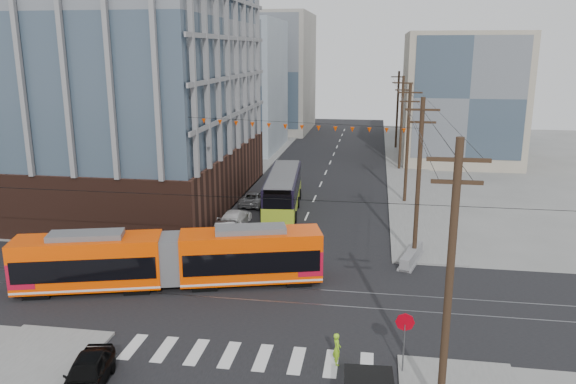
% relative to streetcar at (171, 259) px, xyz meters
% --- Properties ---
extents(ground, '(160.00, 160.00, 0.00)m').
position_rel_streetcar_xyz_m(ground, '(6.23, -4.12, -1.74)').
color(ground, slate).
extents(office_building, '(30.00, 25.00, 28.60)m').
position_rel_streetcar_xyz_m(office_building, '(-15.77, 18.88, 12.56)').
color(office_building, '#381E16').
rests_on(office_building, ground).
extents(bg_bldg_nw_near, '(18.00, 16.00, 18.00)m').
position_rel_streetcar_xyz_m(bg_bldg_nw_near, '(-10.77, 47.88, 7.26)').
color(bg_bldg_nw_near, '#8C99A5').
rests_on(bg_bldg_nw_near, ground).
extents(bg_bldg_ne_near, '(14.00, 14.00, 16.00)m').
position_rel_streetcar_xyz_m(bg_bldg_ne_near, '(22.23, 43.88, 6.26)').
color(bg_bldg_ne_near, gray).
rests_on(bg_bldg_ne_near, ground).
extents(bg_bldg_nw_far, '(16.00, 18.00, 20.00)m').
position_rel_streetcar_xyz_m(bg_bldg_nw_far, '(-7.77, 67.88, 8.26)').
color(bg_bldg_nw_far, gray).
rests_on(bg_bldg_nw_far, ground).
extents(bg_bldg_ne_far, '(16.00, 16.00, 14.00)m').
position_rel_streetcar_xyz_m(bg_bldg_ne_far, '(24.23, 63.88, 5.26)').
color(bg_bldg_ne_far, '#8C99A5').
rests_on(bg_bldg_ne_far, ground).
extents(utility_pole_near, '(0.30, 0.30, 11.00)m').
position_rel_streetcar_xyz_m(utility_pole_near, '(14.73, -10.12, 3.76)').
color(utility_pole_near, black).
rests_on(utility_pole_near, ground).
extents(utility_pole_far, '(0.30, 0.30, 11.00)m').
position_rel_streetcar_xyz_m(utility_pole_far, '(14.73, 51.88, 3.76)').
color(utility_pole_far, black).
rests_on(utility_pole_far, ground).
extents(streetcar, '(18.07, 7.31, 3.48)m').
position_rel_streetcar_xyz_m(streetcar, '(0.00, 0.00, 0.00)').
color(streetcar, '#FB4400').
rests_on(streetcar, ground).
extents(city_bus, '(3.69, 12.33, 3.44)m').
position_rel_streetcar_xyz_m(city_bus, '(3.85, 17.80, -0.02)').
color(city_bus, black).
rests_on(city_bus, ground).
extents(black_sedan, '(2.40, 4.33, 1.39)m').
position_rel_streetcar_xyz_m(black_sedan, '(0.21, -10.64, -1.04)').
color(black_sedan, black).
rests_on(black_sedan, ground).
extents(parked_car_silver, '(2.01, 4.48, 1.43)m').
position_rel_streetcar_xyz_m(parked_car_silver, '(0.93, 9.16, -1.03)').
color(parked_car_silver, '#9F9F9F').
rests_on(parked_car_silver, ground).
extents(parked_car_white, '(2.05, 4.70, 1.35)m').
position_rel_streetcar_xyz_m(parked_car_white, '(0.79, 12.38, -1.07)').
color(parked_car_white, silver).
rests_on(parked_car_white, ground).
extents(parked_car_grey, '(2.33, 4.73, 1.29)m').
position_rel_streetcar_xyz_m(parked_car_grey, '(1.02, 18.80, -1.09)').
color(parked_car_grey, slate).
rests_on(parked_car_grey, ground).
extents(pedestrian, '(0.51, 0.64, 1.53)m').
position_rel_streetcar_xyz_m(pedestrian, '(10.46, -7.10, -0.97)').
color(pedestrian, '#93D920').
rests_on(pedestrian, ground).
extents(stop_sign, '(0.85, 0.85, 2.73)m').
position_rel_streetcar_xyz_m(stop_sign, '(13.40, -7.46, -0.37)').
color(stop_sign, '#A3000E').
rests_on(stop_sign, ground).
extents(jersey_barrier, '(2.06, 4.28, 0.84)m').
position_rel_streetcar_xyz_m(jersey_barrier, '(14.53, 6.43, -1.32)').
color(jersey_barrier, gray).
rests_on(jersey_barrier, ground).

